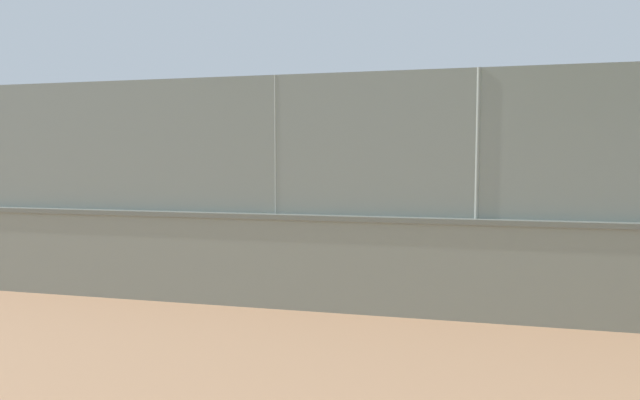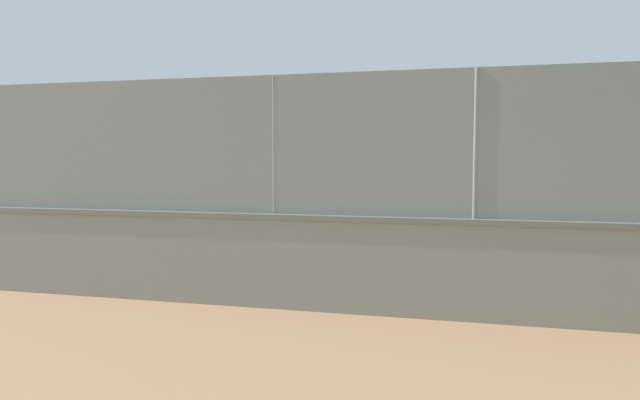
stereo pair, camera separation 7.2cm
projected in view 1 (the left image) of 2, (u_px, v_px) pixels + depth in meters
The scene contains 6 objects.
ground_plane at pixel (409, 221), 22.61m from camera, with size 260.00×260.00×0.00m, color tan.
perimeter_wall at pixel (475, 269), 8.79m from camera, with size 26.06×0.56×1.56m.
fence_panel_on_wall at pixel (478, 144), 8.65m from camera, with size 25.61×0.19×2.26m.
player_baseline_waiting at pixel (290, 193), 25.72m from camera, with size 0.72×1.25×1.57m.
player_foreground_swinging at pixel (342, 197), 22.71m from camera, with size 0.95×0.74×1.60m.
sports_ball at pixel (305, 213), 24.76m from camera, with size 0.21×0.21×0.21m, color yellow.
Camera 1 is at (-2.08, 22.67, 2.47)m, focal length 32.37 mm.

